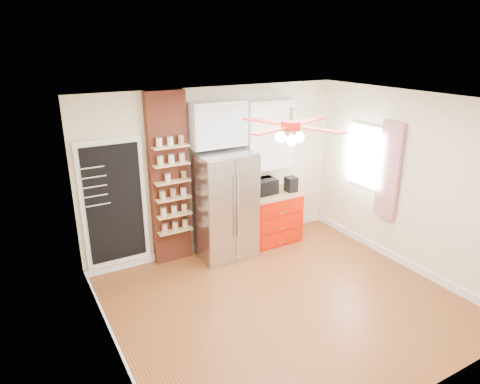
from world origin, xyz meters
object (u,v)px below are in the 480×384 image
fridge (224,205)px  red_cabinet (272,217)px  ceiling_fan (291,126)px  toaster_oven (262,187)px  pantry_jar_oats (168,178)px  coffee_maker (291,184)px  canister_left (293,186)px

fridge → red_cabinet: fridge is taller
fridge → ceiling_fan: size_ratio=1.25×
fridge → toaster_oven: 0.79m
ceiling_fan → pantry_jar_oats: bearing=117.6°
coffee_maker → canister_left: size_ratio=1.74×
ceiling_fan → coffee_maker: (1.22, 1.58, -1.40)m
canister_left → pantry_jar_oats: pantry_jar_oats is taller
red_cabinet → pantry_jar_oats: pantry_jar_oats is taller
fridge → red_cabinet: 1.06m
ceiling_fan → canister_left: (1.29, 1.62, -1.45)m
coffee_maker → pantry_jar_oats: (-2.15, 0.19, 0.41)m
toaster_oven → red_cabinet: bearing=-8.6°
red_cabinet → canister_left: 0.64m
fridge → coffee_maker: 1.28m
red_cabinet → canister_left: size_ratio=6.38×
pantry_jar_oats → coffee_maker: bearing=-5.1°
canister_left → red_cabinet: bearing=170.5°
pantry_jar_oats → red_cabinet: bearing=-2.8°
fridge → ceiling_fan: ceiling_fan is taller
red_cabinet → ceiling_fan: bearing=-118.7°
fridge → red_cabinet: (0.97, 0.05, -0.42)m
ceiling_fan → coffee_maker: ceiling_fan is taller
fridge → canister_left: 1.34m
coffee_maker → pantry_jar_oats: size_ratio=2.09×
ceiling_fan → pantry_jar_oats: size_ratio=11.42×
ceiling_fan → pantry_jar_oats: (-0.93, 1.77, -0.99)m
fridge → pantry_jar_oats: size_ratio=14.27×
red_cabinet → pantry_jar_oats: size_ratio=7.67×
fridge → coffee_maker: fridge is taller
ceiling_fan → fridge: bearing=91.8°
fridge → coffee_maker: size_ratio=6.83×
toaster_oven → coffee_maker: (0.50, -0.14, -0.00)m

